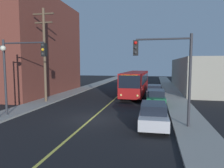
% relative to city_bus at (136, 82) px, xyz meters
% --- Properties ---
extents(ground_plane, '(120.00, 120.00, 0.00)m').
position_rel_city_bus_xyz_m(ground_plane, '(-2.20, -12.76, -1.82)').
color(ground_plane, black).
extents(sidewalk_left, '(2.50, 90.00, 0.15)m').
position_rel_city_bus_xyz_m(sidewalk_left, '(-9.45, -2.76, -1.74)').
color(sidewalk_left, gray).
rests_on(sidewalk_left, ground).
extents(sidewalk_right, '(2.50, 90.00, 0.15)m').
position_rel_city_bus_xyz_m(sidewalk_right, '(5.05, -2.76, -1.74)').
color(sidewalk_right, gray).
rests_on(sidewalk_right, ground).
extents(lane_stripe_center, '(0.16, 60.00, 0.01)m').
position_rel_city_bus_xyz_m(lane_stripe_center, '(-2.20, 2.24, -1.81)').
color(lane_stripe_center, '#D8CC4C').
rests_on(lane_stripe_center, ground).
extents(building_left_brick, '(10.00, 16.41, 13.23)m').
position_rel_city_bus_xyz_m(building_left_brick, '(-15.69, -1.03, 4.80)').
color(building_left_brick, brown).
rests_on(building_left_brick, ground).
extents(building_right_warehouse, '(12.00, 23.03, 5.19)m').
position_rel_city_bus_xyz_m(building_right_warehouse, '(12.30, 9.40, 0.78)').
color(building_right_warehouse, gray).
rests_on(building_right_warehouse, ground).
extents(city_bus, '(2.80, 12.20, 3.20)m').
position_rel_city_bus_xyz_m(city_bus, '(0.00, 0.00, 0.00)').
color(city_bus, maroon).
rests_on(city_bus, ground).
extents(parked_car_silver, '(1.89, 4.43, 1.62)m').
position_rel_city_bus_xyz_m(parked_car_silver, '(2.50, -13.79, -0.98)').
color(parked_car_silver, '#B7B7BC').
rests_on(parked_car_silver, ground).
extents(parked_car_green, '(1.89, 4.43, 1.62)m').
position_rel_city_bus_xyz_m(parked_car_green, '(2.68, -6.38, -0.98)').
color(parked_car_green, '#196038').
rests_on(parked_car_green, ground).
extents(parked_car_white, '(1.83, 4.40, 1.62)m').
position_rel_city_bus_xyz_m(parked_car_white, '(2.48, -1.40, -0.98)').
color(parked_car_white, silver).
rests_on(parked_car_white, ground).
extents(utility_pole_near, '(2.40, 0.28, 10.00)m').
position_rel_city_bus_xyz_m(utility_pole_near, '(-9.19, -7.32, 3.83)').
color(utility_pole_near, brown).
rests_on(utility_pole_near, sidewalk_left).
extents(traffic_signal_left_corner, '(3.75, 0.48, 6.00)m').
position_rel_city_bus_xyz_m(traffic_signal_left_corner, '(-7.61, -13.45, 2.49)').
color(traffic_signal_left_corner, '#2D2D33').
rests_on(traffic_signal_left_corner, sidewalk_left).
extents(traffic_signal_right_corner, '(3.75, 0.48, 6.00)m').
position_rel_city_bus_xyz_m(traffic_signal_right_corner, '(3.21, -13.69, 2.49)').
color(traffic_signal_right_corner, '#2D2D33').
rests_on(traffic_signal_right_corner, sidewalk_right).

